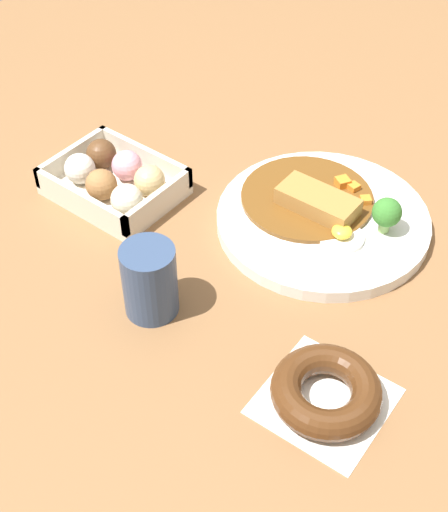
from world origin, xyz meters
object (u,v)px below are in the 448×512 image
curry_plate (323,216)px  donut_box (114,180)px  coffee_mug (150,281)px  chocolate_ring_donut (326,392)px

curry_plate → donut_box: 0.29m
donut_box → coffee_mug: 0.23m
curry_plate → chocolate_ring_donut: size_ratio=2.14×
curry_plate → chocolate_ring_donut: bearing=122.7°
curry_plate → coffee_mug: 0.27m
donut_box → coffee_mug: coffee_mug is taller
curry_plate → coffee_mug: bearing=72.5°
coffee_mug → chocolate_ring_donut: bearing=-176.8°
chocolate_ring_donut → coffee_mug: (0.23, 0.01, 0.03)m
curry_plate → donut_box: (0.26, 0.12, 0.01)m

